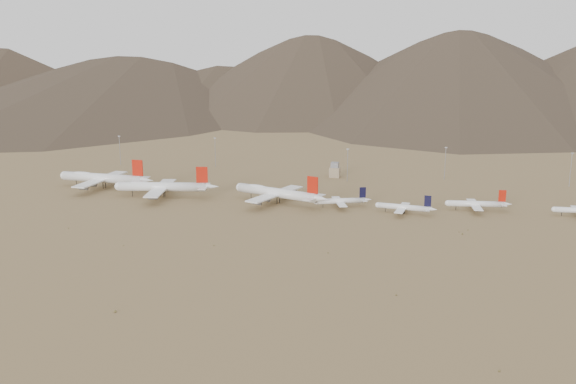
% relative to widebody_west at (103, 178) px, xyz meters
% --- Properties ---
extents(ground, '(3000.00, 3000.00, 0.00)m').
position_rel_widebody_west_xyz_m(ground, '(129.95, -40.10, -7.89)').
color(ground, '#9C7F50').
rests_on(ground, ground).
extents(mountain_ridge, '(4400.00, 1000.00, 300.00)m').
position_rel_widebody_west_xyz_m(mountain_ridge, '(129.95, 859.90, 142.11)').
color(mountain_ridge, '#48372B').
rests_on(mountain_ridge, ground).
extents(widebody_west, '(77.08, 59.21, 22.88)m').
position_rel_widebody_west_xyz_m(widebody_west, '(0.00, 0.00, 0.00)').
color(widebody_west, white).
rests_on(widebody_west, ground).
extents(widebody_centre, '(72.63, 56.84, 21.79)m').
position_rel_widebody_west_xyz_m(widebody_centre, '(54.51, -15.00, -0.38)').
color(widebody_centre, white).
rests_on(widebody_centre, ground).
extents(widebody_east, '(69.69, 55.54, 21.56)m').
position_rel_widebody_west_xyz_m(widebody_east, '(136.49, -13.65, -0.45)').
color(widebody_east, white).
rests_on(widebody_east, ground).
extents(narrowbody_a, '(37.29, 27.92, 12.91)m').
position_rel_widebody_west_xyz_m(narrowbody_a, '(180.03, -12.93, -3.70)').
color(narrowbody_a, white).
rests_on(narrowbody_a, ground).
extents(narrowbody_b, '(39.07, 28.30, 12.92)m').
position_rel_widebody_west_xyz_m(narrowbody_b, '(221.46, -20.33, -3.70)').
color(narrowbody_b, white).
rests_on(narrowbody_b, ground).
extents(narrowbody_c, '(42.21, 30.65, 13.98)m').
position_rel_widebody_west_xyz_m(narrowbody_c, '(266.20, -1.88, -3.35)').
color(narrowbody_c, white).
rests_on(narrowbody_c, ground).
extents(control_tower, '(8.00, 8.00, 12.00)m').
position_rel_widebody_west_xyz_m(control_tower, '(159.95, 79.90, -2.57)').
color(control_tower, gray).
rests_on(control_tower, ground).
extents(mast_far_west, '(2.00, 0.60, 25.70)m').
position_rel_widebody_west_xyz_m(mast_far_west, '(-32.64, 88.52, 6.32)').
color(mast_far_west, gray).
rests_on(mast_far_west, ground).
extents(mast_west, '(2.00, 0.60, 25.70)m').
position_rel_widebody_west_xyz_m(mast_west, '(52.65, 97.48, 6.32)').
color(mast_west, gray).
rests_on(mast_west, ground).
extents(mast_centre, '(2.00, 0.60, 25.70)m').
position_rel_widebody_west_xyz_m(mast_centre, '(171.97, 66.80, 6.32)').
color(mast_centre, gray).
rests_on(mast_centre, ground).
extents(mast_east, '(2.00, 0.60, 25.70)m').
position_rel_widebody_west_xyz_m(mast_east, '(245.40, 91.79, 6.32)').
color(mast_east, gray).
rests_on(mast_east, ground).
extents(mast_far_east, '(2.00, 0.60, 25.70)m').
position_rel_widebody_west_xyz_m(mast_far_east, '(336.51, 87.60, 6.32)').
color(mast_far_east, gray).
rests_on(mast_far_east, ground).
extents(desert_scrub, '(447.18, 166.88, 0.96)m').
position_rel_widebody_west_xyz_m(desert_scrub, '(154.67, -136.48, -7.56)').
color(desert_scrub, brown).
rests_on(desert_scrub, ground).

